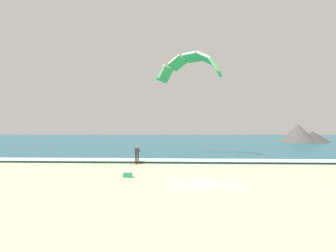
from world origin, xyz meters
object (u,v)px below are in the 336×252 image
kitesurfer (137,154)px  kite_primary (190,64)px  cooler_box (128,174)px  surfboard (137,164)px

kitesurfer → kite_primary: (4.91, 6.84, 9.52)m
kite_primary → cooler_box: bearing=-106.7°
surfboard → cooler_box: cooler_box is taller
kite_primary → cooler_box: (-4.34, -14.48, -10.26)m
kitesurfer → cooler_box: (0.57, -7.64, -0.74)m
surfboard → cooler_box: bearing=-85.7°
kitesurfer → kite_primary: kite_primary is taller
kitesurfer → cooler_box: bearing=-85.7°
surfboard → cooler_box: (0.57, -7.62, 0.18)m
kite_primary → surfboard: bearing=-125.6°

